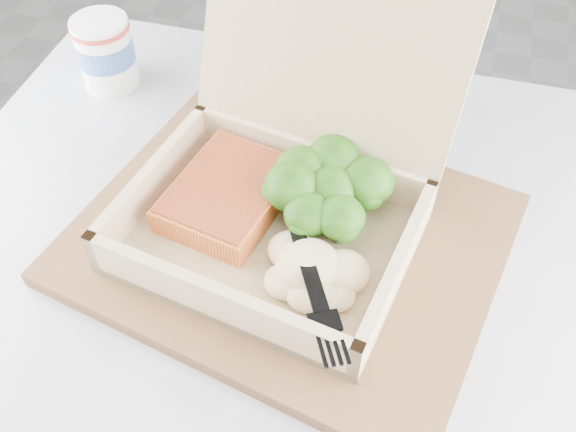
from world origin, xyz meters
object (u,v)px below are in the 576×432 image
(serving_tray, at_px, (289,238))
(paper_cup, at_px, (105,51))
(cafe_table, at_px, (271,379))
(takeout_container, at_px, (290,168))

(serving_tray, bearing_deg, paper_cup, 146.52)
(paper_cup, bearing_deg, serving_tray, -33.48)
(cafe_table, xyz_separation_m, takeout_container, (-0.00, 0.08, 0.25))
(cafe_table, relative_size, paper_cup, 8.82)
(takeout_container, relative_size, paper_cup, 3.63)
(takeout_container, distance_m, paper_cup, 0.30)
(takeout_container, bearing_deg, serving_tray, -65.93)
(serving_tray, relative_size, takeout_container, 1.24)
(cafe_table, height_order, paper_cup, paper_cup)
(cafe_table, xyz_separation_m, paper_cup, (-0.26, 0.23, 0.22))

